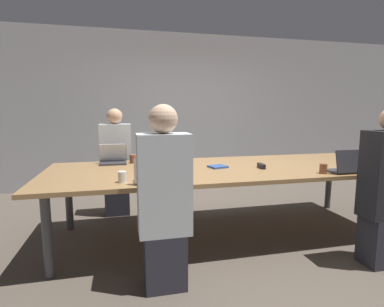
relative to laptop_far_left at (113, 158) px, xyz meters
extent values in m
plane|color=brown|center=(1.23, -0.53, -0.84)|extent=(24.00, 24.00, 0.00)
cube|color=#ADADB2|center=(1.23, 1.94, 0.56)|extent=(12.00, 0.06, 2.80)
cube|color=#9E7547|center=(1.23, -0.53, -0.09)|extent=(3.86, 1.42, 0.04)
cylinder|color=#4C4C51|center=(-0.52, -1.06, -0.48)|extent=(0.08, 0.08, 0.73)
cylinder|color=#4C4C51|center=(-0.52, 0.00, -0.48)|extent=(0.08, 0.08, 0.73)
cylinder|color=#4C4C51|center=(2.99, 0.00, -0.48)|extent=(0.08, 0.08, 0.73)
cube|color=#333338|center=(0.00, -0.04, -0.06)|extent=(0.31, 0.23, 0.02)
cube|color=#333338|center=(0.00, 0.04, 0.06)|extent=(0.32, 0.09, 0.22)
cube|color=silver|center=(0.00, 0.03, 0.06)|extent=(0.31, 0.09, 0.22)
cube|color=#2D2D38|center=(0.03, 0.43, -0.62)|extent=(0.32, 0.24, 0.45)
cube|color=silver|center=(0.03, 0.43, -0.01)|extent=(0.40, 0.24, 0.77)
sphere|color=tan|center=(0.03, 0.43, 0.48)|extent=(0.20, 0.20, 0.20)
cylinder|color=brown|center=(0.24, -0.02, -0.02)|extent=(0.09, 0.09, 0.10)
cube|color=gray|center=(0.36, -1.05, -0.06)|extent=(0.31, 0.20, 0.02)
cube|color=gray|center=(0.36, -1.14, 0.05)|extent=(0.31, 0.04, 0.21)
cube|color=#0F1933|center=(0.36, -1.13, 0.05)|extent=(0.31, 0.04, 0.20)
cube|color=#2D2D38|center=(0.41, -1.42, -0.62)|extent=(0.32, 0.24, 0.45)
cube|color=silver|center=(0.41, -1.42, -0.01)|extent=(0.40, 0.24, 0.77)
sphere|color=beige|center=(0.41, -1.42, 0.49)|extent=(0.22, 0.22, 0.22)
cylinder|color=white|center=(0.10, -1.01, -0.02)|extent=(0.07, 0.07, 0.10)
cube|color=#333338|center=(2.31, -1.07, -0.06)|extent=(0.32, 0.22, 0.02)
cube|color=#333338|center=(2.31, -1.16, 0.06)|extent=(0.33, 0.06, 0.22)
cube|color=#0F1933|center=(2.31, -1.15, 0.06)|extent=(0.32, 0.06, 0.22)
cube|color=#2D2D38|center=(2.37, -1.51, -0.62)|extent=(0.32, 0.24, 0.45)
cylinder|color=brown|center=(2.06, -1.08, -0.02)|extent=(0.07, 0.07, 0.10)
cube|color=black|center=(1.58, -0.68, -0.04)|extent=(0.06, 0.15, 0.05)
cube|color=#2D4C8C|center=(1.13, -0.53, -0.06)|extent=(0.22, 0.20, 0.02)
camera|label=1|loc=(0.11, -3.63, 0.54)|focal=28.00mm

